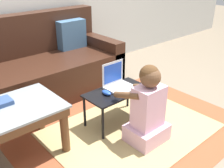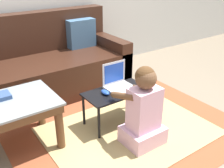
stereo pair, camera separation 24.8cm
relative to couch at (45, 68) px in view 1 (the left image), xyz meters
The scene contains 8 objects.
ground_plane 1.14m from the couch, 81.57° to the right, with size 16.00×16.00×0.00m, color #7F705B.
area_rug 1.31m from the couch, 81.23° to the right, with size 2.08×1.56×0.01m.
couch is the anchor object (origin of this frame).
coffee_table 1.21m from the couch, 132.56° to the right, with size 0.88×0.55×0.45m.
laptop_desk 1.07m from the couch, 79.59° to the right, with size 0.62×0.32×0.34m.
laptop 1.06m from the couch, 76.26° to the right, with size 0.26×0.24×0.25m.
computer_mouse 1.05m from the couch, 86.05° to the right, with size 0.06×0.11×0.04m.
person_seated 1.46m from the couch, 82.66° to the right, with size 0.34×0.43×0.72m.
Camera 1 is at (-1.47, -1.60, 1.46)m, focal length 42.00 mm.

